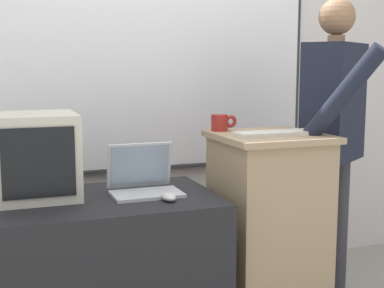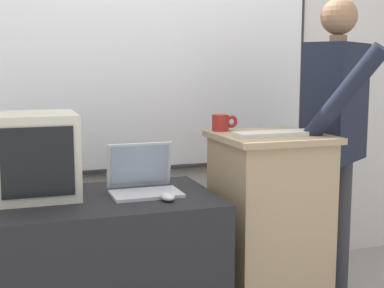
{
  "view_description": "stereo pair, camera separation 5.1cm",
  "coord_description": "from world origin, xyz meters",
  "px_view_note": "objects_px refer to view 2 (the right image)",
  "views": [
    {
      "loc": [
        -0.93,
        -1.86,
        1.33
      ],
      "look_at": [
        -0.06,
        0.52,
        0.96
      ],
      "focal_mm": 50.0,
      "sensor_mm": 36.0,
      "label": 1
    },
    {
      "loc": [
        -0.88,
        -1.87,
        1.33
      ],
      "look_at": [
        -0.06,
        0.52,
        0.96
      ],
      "focal_mm": 50.0,
      "sensor_mm": 36.0,
      "label": 2
    }
  ],
  "objects_px": {
    "wireless_keyboard": "(275,134)",
    "person_presenter": "(335,135)",
    "side_desk": "(107,277)",
    "crt_monitor": "(35,155)",
    "computer_mouse_by_laptop": "(168,197)",
    "coffee_mug": "(222,123)",
    "computer_mouse_by_keyboard": "(316,131)",
    "lectern_podium": "(268,232)",
    "laptop": "(143,179)"
  },
  "relations": [
    {
      "from": "laptop",
      "to": "computer_mouse_by_laptop",
      "type": "bearing_deg",
      "value": -70.42
    },
    {
      "from": "side_desk",
      "to": "computer_mouse_by_laptop",
      "type": "distance_m",
      "value": 0.49
    },
    {
      "from": "wireless_keyboard",
      "to": "coffee_mug",
      "type": "distance_m",
      "value": 0.31
    },
    {
      "from": "wireless_keyboard",
      "to": "computer_mouse_by_laptop",
      "type": "bearing_deg",
      "value": -170.27
    },
    {
      "from": "side_desk",
      "to": "lectern_podium",
      "type": "bearing_deg",
      "value": 0.95
    },
    {
      "from": "person_presenter",
      "to": "computer_mouse_by_laptop",
      "type": "relative_size",
      "value": 16.87
    },
    {
      "from": "laptop",
      "to": "computer_mouse_by_keyboard",
      "type": "bearing_deg",
      "value": -6.41
    },
    {
      "from": "lectern_podium",
      "to": "person_presenter",
      "type": "height_order",
      "value": "person_presenter"
    },
    {
      "from": "person_presenter",
      "to": "coffee_mug",
      "type": "height_order",
      "value": "person_presenter"
    },
    {
      "from": "crt_monitor",
      "to": "coffee_mug",
      "type": "xyz_separation_m",
      "value": [
        0.93,
        0.09,
        0.11
      ]
    },
    {
      "from": "wireless_keyboard",
      "to": "computer_mouse_by_keyboard",
      "type": "xyz_separation_m",
      "value": [
        0.22,
        -0.01,
        0.01
      ]
    },
    {
      "from": "computer_mouse_by_keyboard",
      "to": "person_presenter",
      "type": "bearing_deg",
      "value": 36.24
    },
    {
      "from": "lectern_podium",
      "to": "crt_monitor",
      "type": "distance_m",
      "value": 1.2
    },
    {
      "from": "lectern_podium",
      "to": "laptop",
      "type": "xyz_separation_m",
      "value": [
        -0.64,
        0.02,
        0.31
      ]
    },
    {
      "from": "computer_mouse_by_keyboard",
      "to": "coffee_mug",
      "type": "height_order",
      "value": "coffee_mug"
    },
    {
      "from": "side_desk",
      "to": "person_presenter",
      "type": "bearing_deg",
      "value": 4.49
    },
    {
      "from": "person_presenter",
      "to": "computer_mouse_by_keyboard",
      "type": "xyz_separation_m",
      "value": [
        -0.22,
        -0.16,
        0.05
      ]
    },
    {
      "from": "computer_mouse_by_keyboard",
      "to": "crt_monitor",
      "type": "bearing_deg",
      "value": 172.42
    },
    {
      "from": "person_presenter",
      "to": "computer_mouse_by_keyboard",
      "type": "distance_m",
      "value": 0.28
    },
    {
      "from": "laptop",
      "to": "computer_mouse_by_laptop",
      "type": "distance_m",
      "value": 0.2
    },
    {
      "from": "crt_monitor",
      "to": "coffee_mug",
      "type": "relative_size",
      "value": 2.78
    },
    {
      "from": "side_desk",
      "to": "wireless_keyboard",
      "type": "distance_m",
      "value": 1.04
    },
    {
      "from": "computer_mouse_by_laptop",
      "to": "coffee_mug",
      "type": "distance_m",
      "value": 0.6
    },
    {
      "from": "wireless_keyboard",
      "to": "computer_mouse_by_keyboard",
      "type": "height_order",
      "value": "computer_mouse_by_keyboard"
    },
    {
      "from": "person_presenter",
      "to": "wireless_keyboard",
      "type": "distance_m",
      "value": 0.47
    },
    {
      "from": "lectern_podium",
      "to": "crt_monitor",
      "type": "relative_size",
      "value": 2.59
    },
    {
      "from": "side_desk",
      "to": "computer_mouse_by_keyboard",
      "type": "xyz_separation_m",
      "value": [
        1.04,
        -0.06,
        0.64
      ]
    },
    {
      "from": "computer_mouse_by_laptop",
      "to": "side_desk",
      "type": "bearing_deg",
      "value": 148.93
    },
    {
      "from": "wireless_keyboard",
      "to": "computer_mouse_by_keyboard",
      "type": "distance_m",
      "value": 0.22
    },
    {
      "from": "lectern_podium",
      "to": "laptop",
      "type": "height_order",
      "value": "lectern_podium"
    },
    {
      "from": "person_presenter",
      "to": "wireless_keyboard",
      "type": "bearing_deg",
      "value": 164.58
    },
    {
      "from": "computer_mouse_by_keyboard",
      "to": "coffee_mug",
      "type": "distance_m",
      "value": 0.48
    },
    {
      "from": "computer_mouse_by_keyboard",
      "to": "crt_monitor",
      "type": "distance_m",
      "value": 1.34
    },
    {
      "from": "laptop",
      "to": "computer_mouse_by_laptop",
      "type": "height_order",
      "value": "laptop"
    },
    {
      "from": "lectern_podium",
      "to": "side_desk",
      "type": "distance_m",
      "value": 0.84
    },
    {
      "from": "person_presenter",
      "to": "coffee_mug",
      "type": "relative_size",
      "value": 12.09
    },
    {
      "from": "wireless_keyboard",
      "to": "coffee_mug",
      "type": "bearing_deg",
      "value": 123.27
    },
    {
      "from": "lectern_podium",
      "to": "computer_mouse_by_laptop",
      "type": "relative_size",
      "value": 10.04
    },
    {
      "from": "person_presenter",
      "to": "computer_mouse_by_keyboard",
      "type": "height_order",
      "value": "person_presenter"
    },
    {
      "from": "side_desk",
      "to": "computer_mouse_by_keyboard",
      "type": "relative_size",
      "value": 9.9
    },
    {
      "from": "computer_mouse_by_laptop",
      "to": "computer_mouse_by_keyboard",
      "type": "xyz_separation_m",
      "value": [
        0.79,
        0.09,
        0.25
      ]
    },
    {
      "from": "person_presenter",
      "to": "laptop",
      "type": "distance_m",
      "value": 1.09
    },
    {
      "from": "side_desk",
      "to": "computer_mouse_by_laptop",
      "type": "bearing_deg",
      "value": -31.07
    },
    {
      "from": "computer_mouse_by_laptop",
      "to": "coffee_mug",
      "type": "xyz_separation_m",
      "value": [
        0.4,
        0.36,
        0.28
      ]
    },
    {
      "from": "coffee_mug",
      "to": "laptop",
      "type": "bearing_deg",
      "value": -159.39
    },
    {
      "from": "wireless_keyboard",
      "to": "person_presenter",
      "type": "bearing_deg",
      "value": 18.97
    },
    {
      "from": "coffee_mug",
      "to": "wireless_keyboard",
      "type": "bearing_deg",
      "value": -56.73
    },
    {
      "from": "lectern_podium",
      "to": "computer_mouse_by_keyboard",
      "type": "height_order",
      "value": "computer_mouse_by_keyboard"
    },
    {
      "from": "side_desk",
      "to": "wireless_keyboard",
      "type": "xyz_separation_m",
      "value": [
        0.82,
        -0.05,
        0.64
      ]
    },
    {
      "from": "side_desk",
      "to": "crt_monitor",
      "type": "bearing_deg",
      "value": 158.25
    }
  ]
}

